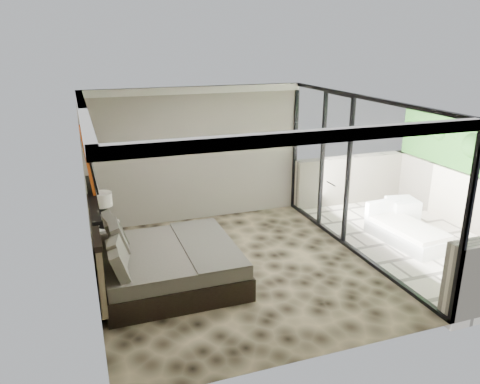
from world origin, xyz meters
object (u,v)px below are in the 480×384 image
object	(u,v)px
nightstand	(108,240)
lounger	(406,232)
table_lamp	(102,205)
ottoman	(402,212)
bed	(163,263)

from	to	relation	value
nightstand	lounger	world-z (taller)	lounger
table_lamp	ottoman	distance (m)	5.97
nightstand	ottoman	size ratio (longest dim) A/B	0.86
nightstand	table_lamp	distance (m)	0.69
ottoman	nightstand	bearing A→B (deg)	173.54
table_lamp	nightstand	bearing A→B (deg)	55.04
bed	table_lamp	size ratio (longest dim) A/B	3.40
nightstand	ottoman	bearing A→B (deg)	-3.01
bed	ottoman	distance (m)	5.19
bed	nightstand	bearing A→B (deg)	116.65
bed	lounger	bearing A→B (deg)	0.73
bed	table_lamp	xyz separation A→B (m)	(-0.77, 1.41, 0.57)
nightstand	table_lamp	bearing A→B (deg)	-121.51
bed	table_lamp	world-z (taller)	bed
nightstand	table_lamp	world-z (taller)	table_lamp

